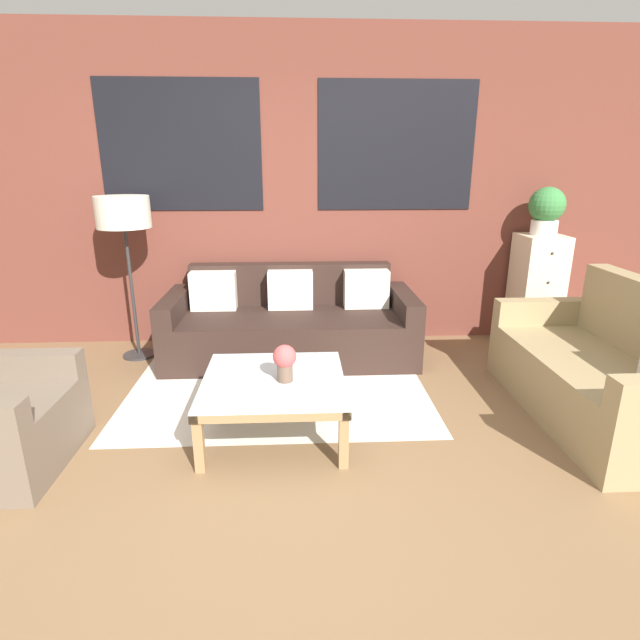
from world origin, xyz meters
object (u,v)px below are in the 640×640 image
(couch_dark, at_px, (291,325))
(drawer_cabinet, at_px, (535,291))
(potted_plant, at_px, (546,209))
(flower_vase, at_px, (285,361))
(settee_vintage, at_px, (604,375))
(floor_lamp, at_px, (124,218))
(coffee_table, at_px, (274,387))

(couch_dark, xyz_separation_m, drawer_cabinet, (2.29, 0.20, 0.24))
(potted_plant, bearing_deg, flower_vase, -145.56)
(flower_vase, bearing_deg, settee_vintage, 3.76)
(couch_dark, relative_size, drawer_cabinet, 2.07)
(settee_vintage, distance_m, potted_plant, 1.74)
(drawer_cabinet, relative_size, potted_plant, 2.45)
(floor_lamp, bearing_deg, settee_vintage, -20.49)
(coffee_table, distance_m, drawer_cabinet, 2.85)
(coffee_table, height_order, flower_vase, flower_vase)
(couch_dark, relative_size, coffee_table, 2.44)
(drawer_cabinet, bearing_deg, settee_vintage, -97.31)
(couch_dark, bearing_deg, drawer_cabinet, 4.97)
(flower_vase, bearing_deg, coffee_table, 154.95)
(coffee_table, bearing_deg, drawer_cabinet, 33.04)
(drawer_cabinet, bearing_deg, flower_vase, -145.56)
(drawer_cabinet, relative_size, flower_vase, 4.46)
(coffee_table, xyz_separation_m, flower_vase, (0.07, -0.03, 0.19))
(coffee_table, xyz_separation_m, drawer_cabinet, (2.38, 1.55, 0.20))
(couch_dark, height_order, settee_vintage, settee_vintage)
(coffee_table, relative_size, floor_lamp, 0.63)
(settee_vintage, distance_m, coffee_table, 2.20)
(settee_vintage, distance_m, drawer_cabinet, 1.47)
(settee_vintage, xyz_separation_m, coffee_table, (-2.20, -0.11, 0.01))
(couch_dark, xyz_separation_m, settee_vintage, (2.10, -1.25, 0.03))
(coffee_table, xyz_separation_m, floor_lamp, (-1.27, 1.40, 0.90))
(drawer_cabinet, bearing_deg, couch_dark, -175.03)
(settee_vintage, xyz_separation_m, potted_plant, (0.19, 1.45, 0.96))
(floor_lamp, xyz_separation_m, flower_vase, (1.34, -1.44, -0.71))
(floor_lamp, relative_size, drawer_cabinet, 1.35)
(coffee_table, bearing_deg, couch_dark, 85.86)
(floor_lamp, bearing_deg, coffee_table, -47.83)
(potted_plant, distance_m, flower_vase, 2.90)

